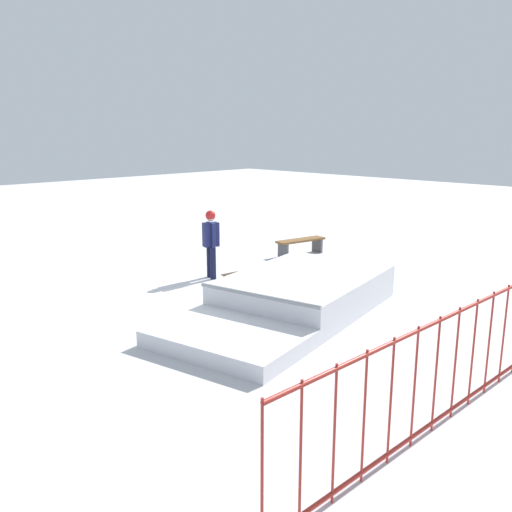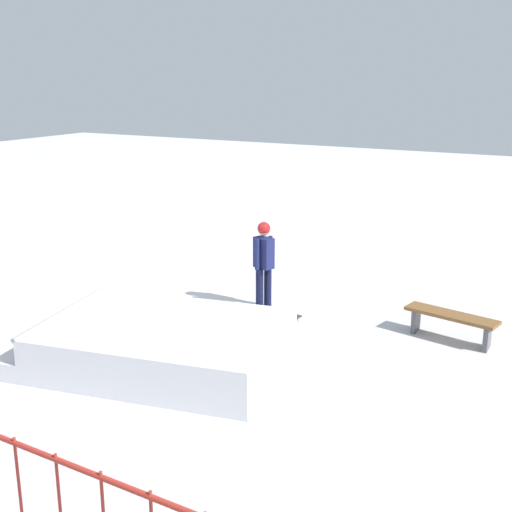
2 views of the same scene
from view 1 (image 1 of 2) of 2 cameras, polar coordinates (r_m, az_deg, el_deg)
name	(u,v)px [view 1 (image 1 of 2)]	position (r m, az deg, el deg)	size (l,w,h in m)	color
ground_plane	(227,301)	(11.94, -3.04, -4.77)	(60.00, 60.00, 0.00)	silver
skate_ramp	(293,298)	(11.16, 3.93, -4.37)	(5.80, 3.60, 0.74)	silver
skater	(211,239)	(13.60, -4.75, 1.79)	(0.43, 0.42, 1.73)	black
skateboard	(236,273)	(13.94, -2.14, -1.82)	(0.82, 0.34, 0.09)	#3F2D1E
perimeter_fence	(497,338)	(8.55, 23.92, -7.82)	(9.33, 0.32, 1.50)	#B22D23
park_bench	(301,243)	(16.31, 4.71, 1.35)	(1.65, 0.70, 0.48)	brown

